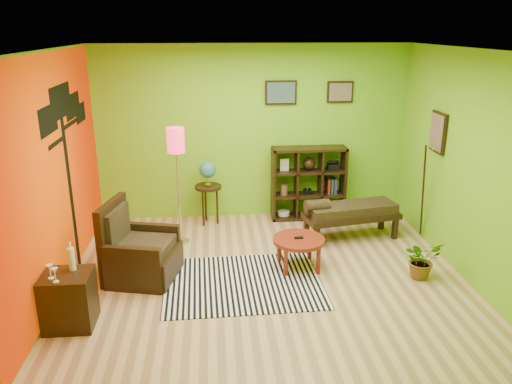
{
  "coord_description": "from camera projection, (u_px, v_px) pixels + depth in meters",
  "views": [
    {
      "loc": [
        -0.64,
        -5.65,
        3.05
      ],
      "look_at": [
        -0.11,
        0.31,
        1.05
      ],
      "focal_mm": 35.0,
      "sensor_mm": 36.0,
      "label": 1
    }
  ],
  "objects": [
    {
      "name": "cube_shelf",
      "position": [
        309.0,
        183.0,
        8.16
      ],
      "size": [
        1.2,
        0.35,
        1.2
      ],
      "color": "black",
      "rests_on": "ground"
    },
    {
      "name": "coffee_table",
      "position": [
        299.0,
        242.0,
        6.51
      ],
      "size": [
        0.68,
        0.68,
        0.44
      ],
      "color": "maroon",
      "rests_on": "ground"
    },
    {
      "name": "floor_lamp",
      "position": [
        176.0,
        151.0,
        6.95
      ],
      "size": [
        0.26,
        0.26,
        1.72
      ],
      "color": "silver",
      "rests_on": "ground"
    },
    {
      "name": "zebra_rug",
      "position": [
        243.0,
        282.0,
        6.22
      ],
      "size": [
        1.98,
        1.56,
        0.01
      ],
      "primitive_type": "cube",
      "rotation": [
        0.0,
        0.0,
        0.03
      ],
      "color": "white",
      "rests_on": "ground"
    },
    {
      "name": "side_cabinet",
      "position": [
        69.0,
        299.0,
        5.26
      ],
      "size": [
        0.51,
        0.46,
        0.92
      ],
      "color": "black",
      "rests_on": "ground"
    },
    {
      "name": "globe_table",
      "position": [
        208.0,
        177.0,
        7.86
      ],
      "size": [
        0.43,
        0.43,
        1.04
      ],
      "color": "black",
      "rests_on": "ground"
    },
    {
      "name": "bench",
      "position": [
        349.0,
        212.0,
        7.41
      ],
      "size": [
        1.49,
        0.76,
        0.66
      ],
      "color": "black",
      "rests_on": "ground"
    },
    {
      "name": "room_shell",
      "position": [
        260.0,
        139.0,
        5.79
      ],
      "size": [
        5.04,
        4.54,
        2.82
      ],
      "color": "#73C119",
      "rests_on": "ground"
    },
    {
      "name": "armchair",
      "position": [
        138.0,
        255.0,
        6.29
      ],
      "size": [
        0.99,
        0.98,
        1.0
      ],
      "color": "black",
      "rests_on": "ground"
    },
    {
      "name": "potted_plant",
      "position": [
        421.0,
        263.0,
        6.3
      ],
      "size": [
        0.57,
        0.6,
        0.39
      ],
      "primitive_type": "imported",
      "rotation": [
        0.0,
        0.0,
        0.27
      ],
      "color": "#26661E",
      "rests_on": "ground"
    },
    {
      "name": "ground",
      "position": [
        267.0,
        277.0,
        6.36
      ],
      "size": [
        5.0,
        5.0,
        0.0
      ],
      "primitive_type": "plane",
      "color": "tan",
      "rests_on": "ground"
    }
  ]
}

